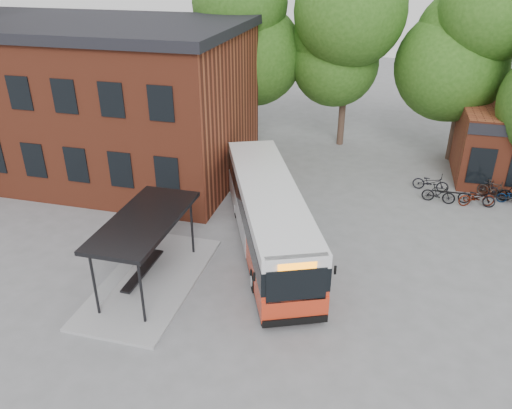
% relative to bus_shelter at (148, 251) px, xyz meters
% --- Properties ---
extents(ground, '(100.00, 100.00, 0.00)m').
position_rel_bus_shelter_xyz_m(ground, '(4.50, 1.00, -1.45)').
color(ground, slate).
extents(station_building, '(18.40, 10.40, 8.50)m').
position_rel_bus_shelter_xyz_m(station_building, '(-8.50, 10.00, 2.80)').
color(station_building, brown).
rests_on(station_building, ground).
extents(bus_shelter, '(3.60, 7.00, 2.90)m').
position_rel_bus_shelter_xyz_m(bus_shelter, '(0.00, 0.00, 0.00)').
color(bus_shelter, black).
rests_on(bus_shelter, ground).
extents(bike_rail, '(5.20, 0.10, 0.38)m').
position_rel_bus_shelter_xyz_m(bike_rail, '(13.78, 11.00, -1.26)').
color(bike_rail, black).
rests_on(bike_rail, ground).
extents(tree_0, '(7.92, 7.92, 11.00)m').
position_rel_bus_shelter_xyz_m(tree_0, '(-1.50, 17.00, 4.05)').
color(tree_0, '#265015').
rests_on(tree_0, ground).
extents(tree_1, '(7.92, 7.92, 10.40)m').
position_rel_bus_shelter_xyz_m(tree_1, '(5.50, 18.00, 3.75)').
color(tree_1, '#265015').
rests_on(tree_1, ground).
extents(tree_2, '(7.92, 7.92, 11.00)m').
position_rel_bus_shelter_xyz_m(tree_2, '(12.50, 17.00, 4.05)').
color(tree_2, '#265015').
rests_on(tree_2, ground).
extents(city_bus, '(6.70, 11.48, 2.90)m').
position_rel_bus_shelter_xyz_m(city_bus, '(3.84, 3.92, 0.00)').
color(city_bus, red).
rests_on(city_bus, ground).
extents(bicycle_0, '(1.99, 0.98, 1.00)m').
position_rel_bus_shelter_xyz_m(bicycle_0, '(11.10, 11.72, -0.95)').
color(bicycle_0, black).
rests_on(bicycle_0, ground).
extents(bicycle_1, '(1.74, 0.72, 1.01)m').
position_rel_bus_shelter_xyz_m(bicycle_1, '(11.43, 10.32, -0.94)').
color(bicycle_1, black).
rests_on(bicycle_1, ground).
extents(bicycle_2, '(1.96, 1.09, 0.97)m').
position_rel_bus_shelter_xyz_m(bicycle_2, '(13.30, 10.39, -0.96)').
color(bicycle_2, '#491408').
rests_on(bicycle_2, ground).
extents(bicycle_3, '(1.55, 0.99, 0.90)m').
position_rel_bus_shelter_xyz_m(bicycle_3, '(13.91, 11.92, -1.00)').
color(bicycle_3, black).
rests_on(bicycle_3, ground).
extents(bicycle_4, '(1.89, 0.94, 0.95)m').
position_rel_bus_shelter_xyz_m(bicycle_4, '(13.32, 10.48, -0.97)').
color(bicycle_4, black).
rests_on(bicycle_4, ground).
extents(bicycle_5, '(1.66, 1.06, 0.97)m').
position_rel_bus_shelter_xyz_m(bicycle_5, '(14.27, 11.68, -0.97)').
color(bicycle_5, '#2C2520').
rests_on(bicycle_5, ground).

